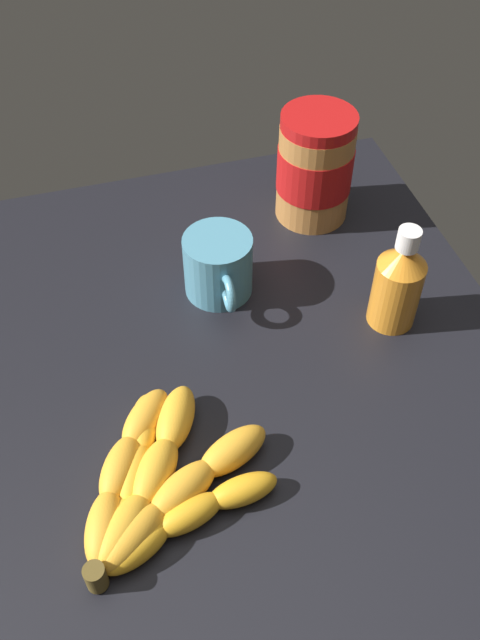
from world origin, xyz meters
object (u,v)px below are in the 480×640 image
object	(u,v)px
coffee_mug	(218,266)
peanut_butter_jar	(315,167)
honey_bottle	(398,283)
banana_bunch	(155,483)

from	to	relation	value
coffee_mug	peanut_butter_jar	bearing A→B (deg)	-55.60
peanut_butter_jar	honey_bottle	distance (cm)	21.80
banana_bunch	peanut_butter_jar	size ratio (longest dim) A/B	1.37
banana_bunch	coffee_mug	distance (cm)	28.77
banana_bunch	peanut_butter_jar	bearing A→B (deg)	-38.82
peanut_butter_jar	honey_bottle	world-z (taller)	peanut_butter_jar
banana_bunch	peanut_butter_jar	xyz separation A→B (cm)	(36.60, -29.45, 5.93)
honey_bottle	peanut_butter_jar	bearing A→B (deg)	6.34
honey_bottle	coffee_mug	xyz separation A→B (cm)	(10.47, 18.67, -1.98)
banana_bunch	peanut_butter_jar	distance (cm)	47.34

